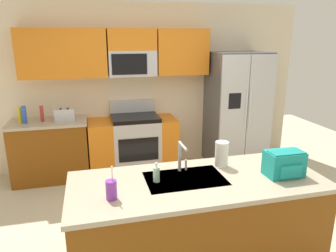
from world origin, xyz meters
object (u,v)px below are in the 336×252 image
at_px(refrigerator, 237,109).
at_px(drink_cup_purple, 111,190).
at_px(bottle_blue, 24,115).
at_px(backpack, 284,163).
at_px(soap_dispenser, 156,174).
at_px(paper_towel_roll, 222,154).
at_px(range_oven, 133,144).
at_px(toaster, 65,115).
at_px(pepper_mill, 42,114).
at_px(bottle_yellow, 20,115).
at_px(sink_faucet, 181,154).

relative_size(refrigerator, drink_cup_purple, 6.87).
height_order(bottle_blue, backpack, bottle_blue).
distance_m(refrigerator, soap_dispenser, 2.92).
relative_size(bottle_blue, paper_towel_roll, 1.04).
xyz_separation_m(range_oven, bottle_blue, (-1.53, -0.06, 0.58)).
distance_m(drink_cup_purple, paper_towel_roll, 1.12).
relative_size(toaster, pepper_mill, 1.23).
bearing_deg(backpack, pepper_mill, 132.61).
relative_size(bottle_yellow, backpack, 0.69).
bearing_deg(pepper_mill, drink_cup_purple, -72.65).
xyz_separation_m(refrigerator, soap_dispenser, (-1.84, -2.26, 0.04)).
relative_size(bottle_yellow, bottle_blue, 0.88).
relative_size(toaster, backpack, 0.88).
distance_m(pepper_mill, bottle_blue, 0.23).
height_order(range_oven, refrigerator, refrigerator).
distance_m(bottle_yellow, sink_faucet, 2.80).
relative_size(pepper_mill, drink_cup_purple, 0.85).
bearing_deg(paper_towel_roll, sink_faucet, -175.13).
xyz_separation_m(bottle_yellow, soap_dispenser, (1.47, -2.34, -0.04)).
distance_m(pepper_mill, soap_dispenser, 2.61).
height_order(soap_dispenser, paper_towel_roll, paper_towel_roll).
height_order(bottle_yellow, backpack, backpack).
xyz_separation_m(pepper_mill, backpack, (2.29, -2.49, 0.00)).
bearing_deg(paper_towel_roll, refrigerator, 60.52).
bearing_deg(refrigerator, backpack, -106.91).
height_order(pepper_mill, soap_dispenser, pepper_mill).
height_order(toaster, drink_cup_purple, drink_cup_purple).
height_order(drink_cup_purple, paper_towel_roll, drink_cup_purple).
relative_size(range_oven, bottle_blue, 5.43).
bearing_deg(bottle_blue, sink_faucet, -52.07).
distance_m(refrigerator, toaster, 2.71).
bearing_deg(paper_towel_roll, bottle_blue, 134.55).
height_order(sink_faucet, soap_dispenser, sink_faucet).
bearing_deg(soap_dispenser, range_oven, 86.94).
relative_size(toaster, drink_cup_purple, 1.04).
bearing_deg(drink_cup_purple, sink_faucet, 28.14).
bearing_deg(bottle_yellow, toaster, -5.03).
relative_size(toaster, bottle_yellow, 1.26).
bearing_deg(paper_towel_roll, range_oven, 103.99).
distance_m(range_oven, toaster, 1.13).
bearing_deg(backpack, refrigerator, 73.09).
bearing_deg(sink_faucet, toaster, 117.68).
xyz_separation_m(sink_faucet, soap_dispenser, (-0.26, -0.14, -0.10)).
distance_m(sink_faucet, drink_cup_purple, 0.74).
bearing_deg(toaster, bottle_yellow, 174.97).
bearing_deg(drink_cup_purple, pepper_mill, 107.35).
bearing_deg(toaster, refrigerator, -0.41).
distance_m(refrigerator, pepper_mill, 3.03).
xyz_separation_m(drink_cup_purple, soap_dispenser, (0.39, 0.21, -0.01)).
distance_m(refrigerator, drink_cup_purple, 3.33).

